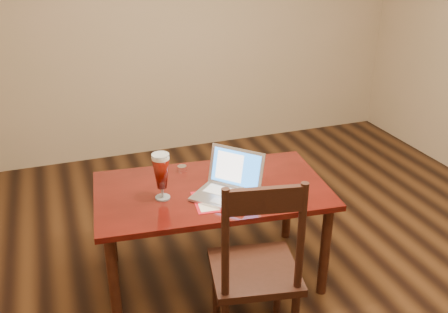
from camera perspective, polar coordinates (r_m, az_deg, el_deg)
name	(u,v)px	position (r m, az deg, el deg)	size (l,w,h in m)	color
ground	(297,286)	(3.46, 8.38, -14.41)	(5.00, 5.00, 0.00)	black
room_shell	(318,14)	(2.73, 10.72, 15.75)	(4.51, 5.01, 2.71)	tan
dining_table	(211,198)	(3.16, -1.55, -4.74)	(1.52, 0.96, 0.97)	#4C0E0A
dining_chair	(256,270)	(2.72, 3.69, -12.80)	(0.54, 0.52, 1.09)	black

